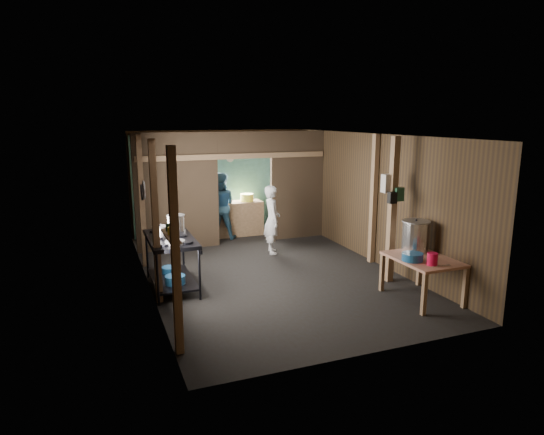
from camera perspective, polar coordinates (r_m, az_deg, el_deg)
name	(u,v)px	position (r m, az deg, el deg)	size (l,w,h in m)	color
floor	(268,271)	(9.16, -0.45, -6.50)	(4.50, 7.00, 0.00)	black
ceiling	(268,135)	(8.69, -0.48, 9.98)	(4.50, 7.00, 0.00)	#32302F
wall_back	(220,182)	(12.13, -6.31, 4.34)	(4.50, 0.00, 2.60)	#422F1A
wall_front	(371,255)	(5.78, 11.88, -4.46)	(4.50, 0.00, 2.60)	#422F1A
wall_left	(145,214)	(8.33, -15.11, 0.45)	(0.00, 7.00, 2.60)	#422F1A
wall_right	(371,198)	(9.84, 11.90, 2.35)	(0.00, 7.00, 2.60)	#422F1A
partition_left	(177,192)	(10.60, -11.44, 3.05)	(1.85, 0.10, 2.60)	#473625
partition_right	(297,185)	(11.43, 3.05, 3.93)	(1.35, 0.10, 2.60)	#473625
partition_header	(244,145)	(10.86, -3.36, 8.80)	(1.30, 0.10, 0.60)	#473625
turquoise_panel	(221,184)	(12.08, -6.23, 4.07)	(4.40, 0.06, 2.50)	#5BA0A0
back_counter	(238,218)	(11.84, -4.13, -0.11)	(1.20, 0.50, 0.85)	#A48159
wall_clock	(230,158)	(12.04, -5.10, 7.18)	(0.20, 0.20, 0.03)	beige
post_left_a	(175,254)	(5.83, -11.63, -4.30)	(0.10, 0.12, 2.60)	#A48159
post_left_b	(156,223)	(7.56, -13.93, -0.65)	(0.10, 0.12, 2.60)	#A48159
post_left_c	(142,202)	(9.51, -15.49, 1.84)	(0.10, 0.12, 2.60)	#A48159
post_right	(373,200)	(9.64, 12.19, 2.14)	(0.10, 0.12, 2.60)	#A48159
post_free	(392,211)	(8.56, 14.35, 0.80)	(0.12, 0.12, 2.60)	#A48159
cross_beam	(235,156)	(10.76, -4.54, 7.41)	(4.40, 0.12, 0.12)	#A48159
pan_lid_big	(144,190)	(8.66, -15.27, 3.23)	(0.34, 0.34, 0.03)	#959597
pan_lid_small	(142,192)	(9.07, -15.50, 2.96)	(0.30, 0.30, 0.03)	black
wall_shelf	(171,236)	(6.28, -12.17, -2.19)	(0.14, 0.80, 0.03)	#A48159
jar_white	(174,235)	(6.03, -11.81, -2.14)	(0.07, 0.07, 0.10)	beige
jar_yellow	(171,231)	(6.27, -12.19, -1.61)	(0.08, 0.08, 0.10)	#F8F045
jar_green	(168,227)	(6.48, -12.50, -1.18)	(0.06, 0.06, 0.10)	#1D492F
bag_white	(388,183)	(8.52, 13.93, 4.05)	(0.22, 0.15, 0.32)	beige
bag_green	(398,194)	(8.50, 15.07, 2.74)	(0.16, 0.12, 0.24)	#1D492F
bag_black	(392,198)	(8.41, 14.36, 2.34)	(0.14, 0.10, 0.20)	black
gas_range	(172,263)	(8.33, -12.06, -5.39)	(0.79, 1.54, 0.91)	black
prep_table	(422,278)	(8.08, 17.68, -7.05)	(0.86, 1.18, 0.70)	tan
stove_pot_large	(176,224)	(8.58, -11.54, -0.73)	(0.32, 0.32, 0.32)	silver
stove_pot_med	(160,232)	(8.19, -13.43, -1.77)	(0.26, 0.26, 0.23)	silver
frying_pan	(175,242)	(7.76, -11.67, -2.96)	(0.32, 0.54, 0.07)	#959597
blue_tub_front	(175,280)	(8.12, -11.66, -7.39)	(0.34, 0.34, 0.14)	#1D568A
blue_tub_back	(170,270)	(8.68, -12.31, -6.24)	(0.28, 0.28, 0.11)	#1D568A
stock_pot	(415,236)	(8.28, 16.97, -2.21)	(0.47, 0.47, 0.54)	silver
wash_basin	(412,257)	(7.76, 16.66, -4.59)	(0.33, 0.33, 0.12)	#1D568A
pink_bucket	(432,259)	(7.61, 18.86, -4.80)	(0.16, 0.16, 0.19)	red
knife	(442,266)	(7.64, 19.85, -5.52)	(0.30, 0.04, 0.01)	silver
yellow_tub	(247,197)	(11.82, -3.04, 2.44)	(0.33, 0.33, 0.19)	#F8F045
cook	(272,220)	(10.19, 0.01, -0.26)	(0.54, 0.36, 1.48)	white
worker_back	(220,206)	(11.45, -6.34, 1.39)	(0.79, 0.61, 1.62)	#346382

